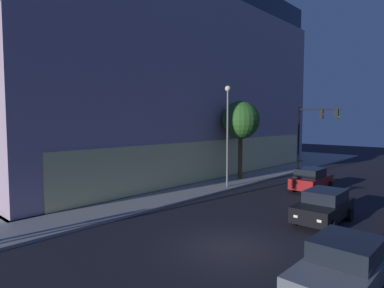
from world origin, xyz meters
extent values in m
plane|color=black|center=(0.00, 0.00, 0.00)|extent=(120.00, 120.00, 0.00)
cube|color=#4C4C51|center=(11.84, 25.75, 0.07)|extent=(34.17, 32.13, 0.15)
cube|color=#F8EB94|center=(11.84, 10.09, 1.82)|extent=(30.39, 0.60, 3.34)
cube|color=#A68EA0|center=(11.84, 25.75, 8.18)|extent=(33.77, 31.73, 16.05)
cube|color=#233249|center=(11.84, 25.75, 17.42)|extent=(33.09, 31.10, 2.43)
cylinder|color=black|center=(21.44, 7.00, 3.40)|extent=(0.18, 0.18, 6.51)
cylinder|color=black|center=(21.62, 5.00, 6.31)|extent=(0.48, 4.01, 0.12)
cube|color=black|center=(21.64, 4.80, 5.81)|extent=(0.35, 0.35, 0.90)
sphere|color=red|center=(21.66, 4.62, 5.81)|extent=(0.18, 0.18, 0.18)
cube|color=black|center=(21.77, 3.40, 5.81)|extent=(0.35, 0.35, 0.90)
sphere|color=green|center=(21.78, 3.22, 5.53)|extent=(0.18, 0.18, 0.18)
cylinder|color=slate|center=(9.30, 7.06, 3.79)|extent=(0.16, 0.16, 7.28)
sphere|color=#F9EFC6|center=(9.30, 7.06, 7.58)|extent=(0.44, 0.44, 0.44)
cylinder|color=brown|center=(12.95, 8.39, 2.04)|extent=(0.37, 0.37, 3.77)
sphere|color=#306725|center=(12.95, 8.39, 5.24)|extent=(3.29, 3.29, 3.29)
cube|color=slate|center=(-0.46, -4.53, 0.62)|extent=(4.45, 1.98, 0.64)
cube|color=black|center=(-0.12, -4.53, 1.25)|extent=(2.15, 1.78, 0.62)
cylinder|color=black|center=(-1.83, -3.55, 0.30)|extent=(0.60, 0.24, 0.60)
cylinder|color=black|center=(0.92, -3.55, 0.30)|extent=(0.60, 0.24, 0.60)
cube|color=black|center=(5.83, -1.54, 0.69)|extent=(4.18, 1.96, 0.75)
cube|color=black|center=(6.14, -1.54, 1.35)|extent=(2.24, 1.72, 0.57)
cube|color=#F9F4CC|center=(3.84, -2.15, 0.69)|extent=(0.13, 0.20, 0.12)
cube|color=#F9F4CC|center=(3.80, -1.05, 0.69)|extent=(0.13, 0.20, 0.12)
cylinder|color=black|center=(4.58, -2.50, 0.32)|extent=(0.64, 0.26, 0.64)
cylinder|color=black|center=(4.53, -0.66, 0.32)|extent=(0.64, 0.26, 0.64)
cylinder|color=black|center=(7.14, -2.43, 0.32)|extent=(0.64, 0.26, 0.64)
cylinder|color=black|center=(7.08, -0.59, 0.32)|extent=(0.64, 0.26, 0.64)
cube|color=maroon|center=(12.77, 1.95, 0.71)|extent=(4.15, 1.88, 0.75)
cube|color=black|center=(12.46, 1.94, 1.40)|extent=(2.22, 1.66, 0.63)
cube|color=#F9F4CC|center=(14.76, 2.53, 0.71)|extent=(0.13, 0.20, 0.12)
cube|color=#F9F4CC|center=(14.78, 1.46, 0.71)|extent=(0.13, 0.20, 0.12)
cylinder|color=black|center=(14.02, 2.87, 0.33)|extent=(0.68, 0.26, 0.67)
cylinder|color=black|center=(14.06, 1.09, 0.33)|extent=(0.68, 0.26, 0.67)
cylinder|color=black|center=(11.47, 2.80, 0.33)|extent=(0.68, 0.26, 0.67)
cylinder|color=black|center=(11.52, 1.02, 0.33)|extent=(0.68, 0.26, 0.67)
camera|label=1|loc=(-10.55, -7.67, 5.20)|focal=30.42mm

